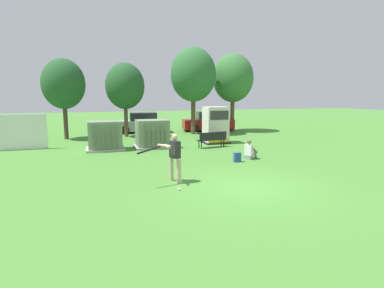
% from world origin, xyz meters
% --- Properties ---
extents(ground_plane, '(96.00, 96.00, 0.00)m').
position_xyz_m(ground_plane, '(0.00, 0.00, 0.00)').
color(ground_plane, '#478433').
extents(fence_panel, '(4.80, 0.12, 2.00)m').
position_xyz_m(fence_panel, '(-9.69, 10.50, 1.00)').
color(fence_panel, white).
rests_on(fence_panel, ground).
extents(transformer_west, '(2.10, 1.70, 1.62)m').
position_xyz_m(transformer_west, '(-4.19, 9.00, 0.79)').
color(transformer_west, '#9E9B93').
rests_on(transformer_west, ground).
extents(transformer_mid_west, '(2.10, 1.70, 1.62)m').
position_xyz_m(transformer_mid_west, '(-1.53, 8.99, 0.79)').
color(transformer_mid_west, '#9E9B93').
rests_on(transformer_mid_west, ground).
extents(generator_enclosure, '(1.60, 1.40, 2.30)m').
position_xyz_m(generator_enclosure, '(2.64, 9.49, 1.14)').
color(generator_enclosure, '#262626').
rests_on(generator_enclosure, ground).
extents(park_bench, '(1.84, 0.70, 0.92)m').
position_xyz_m(park_bench, '(1.80, 7.92, 0.54)').
color(park_bench, black).
rests_on(park_bench, ground).
extents(batter, '(1.59, 0.81, 1.74)m').
position_xyz_m(batter, '(-2.23, 1.41, 0.98)').
color(batter, tan).
rests_on(batter, ground).
extents(sports_ball, '(0.09, 0.09, 0.09)m').
position_xyz_m(sports_ball, '(-2.31, 0.40, 0.04)').
color(sports_ball, white).
rests_on(sports_ball, ground).
extents(seated_spectator, '(0.78, 0.68, 0.96)m').
position_xyz_m(seated_spectator, '(2.31, 4.29, 0.38)').
color(seated_spectator, gray).
rests_on(seated_spectator, ground).
extents(backpack, '(0.32, 0.27, 0.44)m').
position_xyz_m(backpack, '(1.43, 3.83, 0.21)').
color(backpack, '#264C8C').
rests_on(backpack, ground).
extents(tree_left, '(2.86, 2.86, 5.47)m').
position_xyz_m(tree_left, '(-6.52, 14.37, 3.75)').
color(tree_left, '#4C3828').
rests_on(tree_left, ground).
extents(tree_center_left, '(2.77, 2.77, 5.30)m').
position_xyz_m(tree_center_left, '(-2.41, 14.35, 3.64)').
color(tree_center_left, brown).
rests_on(tree_center_left, ground).
extents(tree_center_right, '(3.45, 3.45, 6.60)m').
position_xyz_m(tree_center_right, '(2.74, 14.38, 4.53)').
color(tree_center_right, brown).
rests_on(tree_center_right, ground).
extents(tree_right, '(3.33, 3.33, 6.36)m').
position_xyz_m(tree_right, '(6.44, 15.20, 4.37)').
color(tree_right, brown).
rests_on(tree_right, ground).
extents(parked_car_leftmost, '(4.34, 2.21, 1.62)m').
position_xyz_m(parked_car_leftmost, '(-0.94, 16.45, 0.75)').
color(parked_car_leftmost, '#B2B2B7').
rests_on(parked_car_leftmost, ground).
extents(parked_car_left_of_center, '(4.40, 2.35, 1.62)m').
position_xyz_m(parked_car_left_of_center, '(4.60, 15.94, 0.75)').
color(parked_car_left_of_center, maroon).
rests_on(parked_car_left_of_center, ground).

